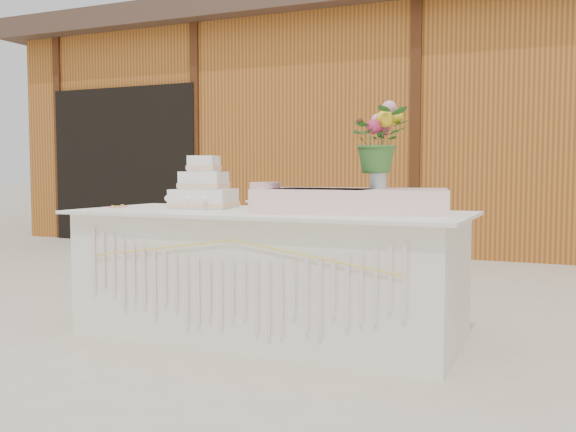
% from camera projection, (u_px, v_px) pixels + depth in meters
% --- Properties ---
extents(ground, '(80.00, 80.00, 0.00)m').
position_uv_depth(ground, '(268.00, 336.00, 3.93)').
color(ground, beige).
rests_on(ground, ground).
extents(barn, '(12.60, 4.60, 3.30)m').
position_uv_depth(barn, '(445.00, 125.00, 9.29)').
color(barn, '#AB6323').
rests_on(barn, ground).
extents(cake_table, '(2.40, 1.00, 0.77)m').
position_uv_depth(cake_table, '(268.00, 274.00, 3.90)').
color(cake_table, white).
rests_on(cake_table, ground).
extents(wedding_cake, '(0.44, 0.44, 0.34)m').
position_uv_depth(wedding_cake, '(204.00, 190.00, 4.16)').
color(wedding_cake, white).
rests_on(wedding_cake, cake_table).
extents(pink_cake_stand, '(0.24, 0.24, 0.17)m').
position_uv_depth(pink_cake_stand, '(265.00, 195.00, 3.93)').
color(pink_cake_stand, white).
rests_on(pink_cake_stand, cake_table).
extents(satin_runner, '(1.20, 0.84, 0.14)m').
position_uv_depth(satin_runner, '(352.00, 200.00, 3.76)').
color(satin_runner, '#FFCFCD').
rests_on(satin_runner, cake_table).
extents(flower_vase, '(0.10, 0.10, 0.14)m').
position_uv_depth(flower_vase, '(378.00, 177.00, 3.72)').
color(flower_vase, silver).
rests_on(flower_vase, satin_runner).
extents(bouquet, '(0.44, 0.42, 0.38)m').
position_uv_depth(bouquet, '(379.00, 132.00, 3.70)').
color(bouquet, '#366E2C').
rests_on(bouquet, flower_vase).
extents(loose_flowers, '(0.27, 0.39, 0.02)m').
position_uv_depth(loose_flowers, '(133.00, 206.00, 4.30)').
color(loose_flowers, pink).
rests_on(loose_flowers, cake_table).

